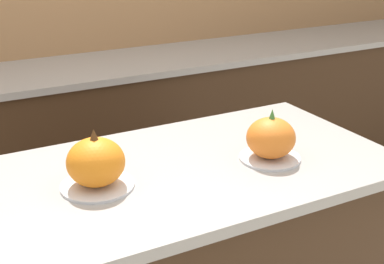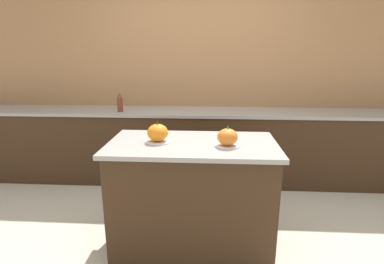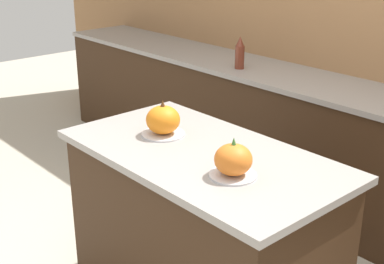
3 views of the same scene
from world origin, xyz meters
name	(u,v)px [view 2 (image 2 of 3)]	position (x,y,z in m)	size (l,w,h in m)	color
ground_plane	(192,243)	(0.00, 0.00, 0.00)	(12.00, 12.00, 0.00)	#BCB29E
wall_back	(200,80)	(0.00, 1.69, 1.25)	(8.00, 0.06, 2.50)	#9E7047
kitchen_island	(192,195)	(0.00, 0.00, 0.46)	(1.33, 0.72, 0.92)	#382314
back_counter	(199,146)	(0.00, 1.36, 0.46)	(6.00, 0.60, 0.91)	#382314
pumpkin_cake_left	(158,133)	(-0.28, 0.00, 0.99)	(0.21, 0.21, 0.18)	silver
pumpkin_cake_right	(227,138)	(0.27, -0.08, 0.98)	(0.19, 0.19, 0.17)	silver
bottle_tall	(120,103)	(-0.95, 1.23, 1.02)	(0.07, 0.07, 0.23)	maroon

